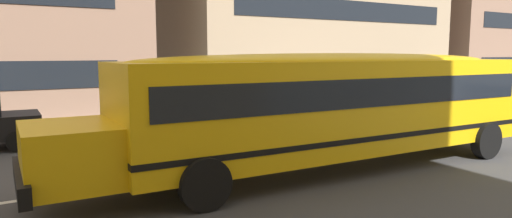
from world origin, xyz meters
The scene contains 6 objects.
ground_plane centered at (0.00, 0.00, 0.00)m, with size 400.00×400.00×0.00m, color #424244.
sidewalk_far centered at (0.00, 8.34, 0.01)m, with size 120.00×3.00×0.01m, color gray.
lane_centreline centered at (0.00, 0.00, 0.00)m, with size 110.00×0.16×0.01m, color silver.
school_bus centered at (2.57, -1.20, 1.64)m, with size 12.41×3.11×2.76m.
parked_car_green_mid_block centered at (16.62, 5.49, 0.84)m, with size 3.94×1.96×1.64m.
apartment_block_far_right centered at (33.57, 15.45, 6.65)m, with size 18.52×11.28×13.30m.
Camera 1 is at (-4.43, -9.34, 2.76)m, focal length 31.64 mm.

